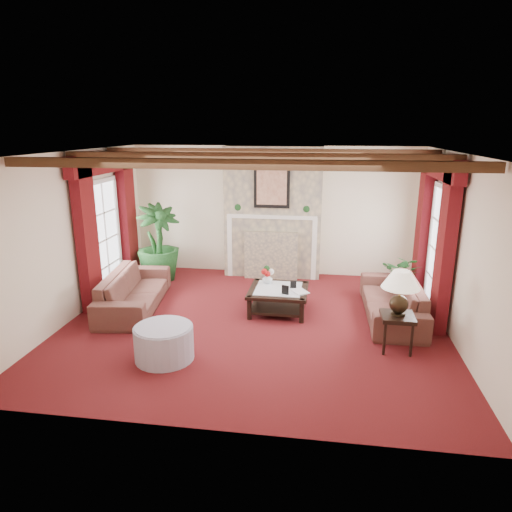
% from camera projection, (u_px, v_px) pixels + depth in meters
% --- Properties ---
extents(floor, '(6.00, 6.00, 0.00)m').
position_uv_depth(floor, '(254.00, 323.00, 7.39)').
color(floor, '#4E0F0E').
rests_on(floor, ground).
extents(ceiling, '(6.00, 6.00, 0.00)m').
position_uv_depth(ceiling, '(254.00, 153.00, 6.65)').
color(ceiling, white).
rests_on(ceiling, floor).
extents(back_wall, '(6.00, 0.02, 2.70)m').
position_uv_depth(back_wall, '(274.00, 211.00, 9.64)').
color(back_wall, beige).
rests_on(back_wall, ground).
extents(left_wall, '(0.02, 5.50, 2.70)m').
position_uv_depth(left_wall, '(73.00, 236.00, 7.44)').
color(left_wall, beige).
rests_on(left_wall, ground).
extents(right_wall, '(0.02, 5.50, 2.70)m').
position_uv_depth(right_wall, '(459.00, 250.00, 6.60)').
color(right_wall, beige).
rests_on(right_wall, ground).
extents(ceiling_beams, '(6.00, 3.00, 0.12)m').
position_uv_depth(ceiling_beams, '(254.00, 157.00, 6.67)').
color(ceiling_beams, '#341C10').
rests_on(ceiling_beams, ceiling).
extents(fireplace, '(2.00, 0.52, 2.70)m').
position_uv_depth(fireplace, '(273.00, 146.00, 9.08)').
color(fireplace, tan).
rests_on(fireplace, ground).
extents(french_door_left, '(0.10, 1.10, 2.16)m').
position_uv_depth(french_door_left, '(99.00, 181.00, 8.18)').
color(french_door_left, white).
rests_on(french_door_left, ground).
extents(french_door_right, '(0.10, 1.10, 2.16)m').
position_uv_depth(french_door_right, '(446.00, 187.00, 7.34)').
color(french_door_right, white).
rests_on(french_door_right, ground).
extents(curtains_left, '(0.20, 2.40, 2.55)m').
position_uv_depth(curtains_left, '(103.00, 157.00, 8.05)').
color(curtains_left, '#4E0C0A').
rests_on(curtains_left, ground).
extents(curtains_right, '(0.20, 2.40, 2.55)m').
position_uv_depth(curtains_right, '(441.00, 160.00, 7.24)').
color(curtains_right, '#4E0C0A').
rests_on(curtains_right, ground).
extents(sofa_left, '(2.33, 1.20, 0.85)m').
position_uv_depth(sofa_left, '(134.00, 285.00, 7.93)').
color(sofa_left, '#3E101E').
rests_on(sofa_left, ground).
extents(sofa_right, '(2.16, 0.69, 0.84)m').
position_uv_depth(sofa_right, '(392.00, 293.00, 7.53)').
color(sofa_right, '#3E101E').
rests_on(sofa_right, ground).
extents(potted_palm, '(2.45, 2.45, 0.88)m').
position_uv_depth(potted_palm, '(159.00, 259.00, 9.41)').
color(potted_palm, black).
rests_on(potted_palm, ground).
extents(small_plant, '(1.35, 1.37, 0.63)m').
position_uv_depth(small_plant, '(403.00, 280.00, 8.53)').
color(small_plant, black).
rests_on(small_plant, ground).
extents(coffee_table, '(1.00, 1.00, 0.40)m').
position_uv_depth(coffee_table, '(278.00, 300.00, 7.83)').
color(coffee_table, black).
rests_on(coffee_table, ground).
extents(side_table, '(0.52, 0.52, 0.53)m').
position_uv_depth(side_table, '(396.00, 332.00, 6.44)').
color(side_table, black).
rests_on(side_table, ground).
extents(ottoman, '(0.80, 0.80, 0.47)m').
position_uv_depth(ottoman, '(164.00, 343.00, 6.20)').
color(ottoman, '#908B9D').
rests_on(ottoman, ground).
extents(table_lamp, '(0.52, 0.52, 0.66)m').
position_uv_depth(table_lamp, '(400.00, 293.00, 6.28)').
color(table_lamp, black).
rests_on(table_lamp, side_table).
extents(flower_vase, '(0.21, 0.22, 0.18)m').
position_uv_depth(flower_vase, '(267.00, 279.00, 8.02)').
color(flower_vase, silver).
rests_on(flower_vase, coffee_table).
extents(book, '(0.24, 0.22, 0.30)m').
position_uv_depth(book, '(294.00, 285.00, 7.52)').
color(book, black).
rests_on(book, coffee_table).
extents(photo_frame_a, '(0.12, 0.06, 0.16)m').
position_uv_depth(photo_frame_a, '(285.00, 290.00, 7.47)').
color(photo_frame_a, black).
rests_on(photo_frame_a, coffee_table).
extents(photo_frame_b, '(0.11, 0.04, 0.14)m').
position_uv_depth(photo_frame_b, '(293.00, 285.00, 7.77)').
color(photo_frame_b, black).
rests_on(photo_frame_b, coffee_table).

